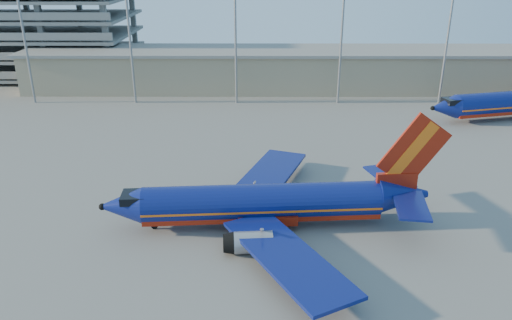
% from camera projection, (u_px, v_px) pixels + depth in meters
% --- Properties ---
extents(ground, '(220.00, 220.00, 0.00)m').
position_uv_depth(ground, '(264.00, 212.00, 56.09)').
color(ground, slate).
rests_on(ground, ground).
extents(terminal_building, '(122.00, 16.00, 8.50)m').
position_uv_depth(terminal_building, '(307.00, 69.00, 108.23)').
color(terminal_building, gray).
rests_on(terminal_building, ground).
extents(parking_garage, '(62.00, 32.00, 21.40)m').
position_uv_depth(parking_garage, '(5.00, 24.00, 120.63)').
color(parking_garage, slate).
rests_on(parking_garage, ground).
extents(light_mast_row, '(101.60, 1.60, 28.65)m').
position_uv_depth(light_mast_row, '(289.00, 11.00, 92.17)').
color(light_mast_row, gray).
rests_on(light_mast_row, ground).
extents(aircraft_main, '(36.14, 34.69, 12.23)m').
position_uv_depth(aircraft_main, '(270.00, 203.00, 52.33)').
color(aircraft_main, navy).
rests_on(aircraft_main, ground).
extents(baggage_tug, '(2.62, 2.14, 1.63)m').
position_uv_depth(baggage_tug, '(286.00, 252.00, 46.73)').
color(baggage_tug, yellow).
rests_on(baggage_tug, ground).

